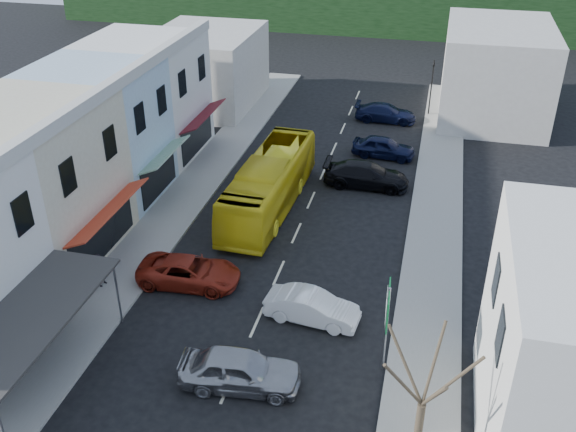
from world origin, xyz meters
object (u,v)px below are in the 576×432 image
object	(u,v)px
bus	(269,184)
pedestrian_left	(101,270)
street_tree	(422,404)
car_white	(312,307)
traffic_signal	(431,88)
car_red	(189,272)
car_silver	(240,372)
direction_sign	(386,330)

from	to	relation	value
bus	pedestrian_left	distance (m)	11.30
pedestrian_left	street_tree	distance (m)	17.48
pedestrian_left	street_tree	xyz separation A→B (m)	(15.43, -7.77, 2.64)
bus	car_white	world-z (taller)	bus
street_tree	bus	bearing A→B (deg)	118.83
car_white	traffic_signal	distance (m)	27.95
car_red	pedestrian_left	distance (m)	4.23
traffic_signal	car_silver	bearing A→B (deg)	86.72
direction_sign	car_silver	bearing A→B (deg)	-160.48
car_white	pedestrian_left	size ratio (longest dim) A/B	2.59
bus	traffic_signal	world-z (taller)	traffic_signal
car_red	street_tree	size ratio (longest dim) A/B	0.63
bus	direction_sign	size ratio (longest dim) A/B	2.86
car_silver	street_tree	bearing A→B (deg)	-119.00
bus	pedestrian_left	bearing A→B (deg)	-118.87
car_red	car_silver	bearing A→B (deg)	-146.90
car_white	street_tree	bearing A→B (deg)	-140.72
car_white	direction_sign	size ratio (longest dim) A/B	1.09
bus	pedestrian_left	world-z (taller)	bus
street_tree	traffic_signal	xyz separation A→B (m)	(-1.15, 35.32, -1.38)
bus	car_white	bearing A→B (deg)	-62.58
direction_sign	traffic_signal	distance (m)	30.03
bus	car_silver	bearing A→B (deg)	-77.30
car_white	car_red	xyz separation A→B (m)	(-6.39, 1.36, 0.00)
bus	car_red	xyz separation A→B (m)	(-1.81, -8.40, -0.85)
traffic_signal	car_red	bearing A→B (deg)	75.54
bus	direction_sign	bearing A→B (deg)	-54.22
car_red	bus	bearing A→B (deg)	-15.49
bus	direction_sign	xyz separation A→B (m)	(8.05, -12.15, 0.47)
car_silver	pedestrian_left	bearing A→B (deg)	54.87
pedestrian_left	bus	bearing A→B (deg)	-17.87
car_silver	street_tree	world-z (taller)	street_tree
car_silver	street_tree	xyz separation A→B (m)	(6.93, -2.98, 2.94)
pedestrian_left	traffic_signal	size ratio (longest dim) A/B	0.38
car_silver	pedestrian_left	size ratio (longest dim) A/B	2.59
car_white	car_red	bearing A→B (deg)	84.19
street_tree	traffic_signal	world-z (taller)	street_tree
pedestrian_left	traffic_signal	distance (m)	31.05
car_white	traffic_signal	bearing A→B (deg)	-1.79
car_red	traffic_signal	size ratio (longest dim) A/B	1.02
pedestrian_left	car_silver	bearing A→B (deg)	-106.17
car_red	street_tree	bearing A→B (deg)	-131.76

